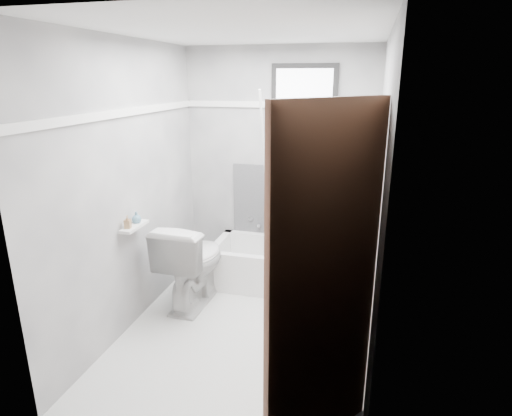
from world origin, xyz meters
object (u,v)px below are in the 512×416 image
(soap_bottle_a, at_px, (128,222))
(soap_bottle_b, at_px, (136,217))
(door, at_px, (372,324))
(toilet, at_px, (193,263))
(office_chair, at_px, (327,225))
(bathtub, at_px, (284,266))

(soap_bottle_a, height_order, soap_bottle_b, soap_bottle_a)
(door, distance_m, soap_bottle_a, 2.21)
(door, bearing_deg, toilet, 134.39)
(soap_bottle_a, bearing_deg, soap_bottle_b, 90.00)
(office_chair, height_order, soap_bottle_b, office_chair)
(bathtub, xyz_separation_m, soap_bottle_b, (-1.09, -0.97, 0.75))
(door, bearing_deg, soap_bottle_b, 147.08)
(bathtub, bearing_deg, soap_bottle_a, -134.60)
(soap_bottle_a, xyz_separation_m, soap_bottle_b, (0.00, 0.14, -0.01))
(office_chair, distance_m, soap_bottle_b, 1.83)
(office_chair, xyz_separation_m, door, (0.41, -2.23, 0.31))
(soap_bottle_b, bearing_deg, soap_bottle_a, -90.00)
(office_chair, distance_m, soap_bottle_a, 1.91)
(office_chair, height_order, door, door)
(office_chair, relative_size, door, 0.57)
(bathtub, height_order, door, door)
(office_chair, bearing_deg, soap_bottle_a, -113.57)
(toilet, distance_m, soap_bottle_a, 0.83)
(door, height_order, soap_bottle_a, door)
(soap_bottle_a, bearing_deg, toilet, 58.94)
(toilet, bearing_deg, office_chair, -150.87)
(door, height_order, soap_bottle_b, door)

